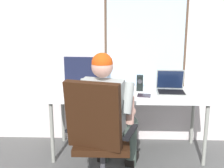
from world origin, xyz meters
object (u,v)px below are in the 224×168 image
Objects in this scene: crt_monitor at (85,70)px; laptop at (171,86)px; wine_glass at (114,87)px; cd_case at (144,95)px; person_seated at (107,114)px; office_chair at (98,131)px; desk at (128,97)px; desk_speaker at (140,83)px.

laptop is at bearing 2.29° from crt_monitor.
crt_monitor is 3.24× the size of wine_glass.
laptop is at bearing 30.39° from cd_case.
office_chair is at bearing -104.37° from person_seated.
desk is 11.86× the size of wine_glass.
wine_glass is at bearing 83.06° from person_seated.
laptop is 0.36m from desk_speaker.
crt_monitor reaches higher than desk.
cd_case is at bearing -35.69° from desk.
crt_monitor is 0.66m from desk_speaker.
cd_case reaches higher than desk.
person_seated is at bearing -96.94° from wine_glass.
person_seated is (-0.21, -0.56, -0.01)m from desk.
wine_glass is at bearing -177.56° from cd_case.
desk_speaker is (0.14, 0.12, 0.14)m from desk.
crt_monitor is (-0.49, 0.02, 0.31)m from desk.
desk is at bearing 41.68° from wine_glass.
office_chair is 0.83m from cd_case.
desk_speaker is at bearing 97.73° from cd_case.
laptop reaches higher than wine_glass.
person_seated is 0.78m from desk_speaker.
cd_case is (0.45, 0.69, 0.13)m from office_chair.
office_chair is 0.28m from person_seated.
office_chair is 3.22× the size of laptop.
cd_case is (0.66, -0.15, -0.25)m from crt_monitor.
desk_speaker is 1.13× the size of cd_case.
crt_monitor is at bearing 167.47° from cd_case.
crt_monitor is 1.00m from laptop.
person_seated is 0.72m from crt_monitor.
crt_monitor is at bearing 104.34° from office_chair.
laptop is 0.37m from cd_case.
wine_glass is (0.33, -0.16, -0.15)m from crt_monitor.
desk_speaker is 0.26m from cd_case.
person_seated is at bearing -110.32° from desk.
desk is at bearing 144.31° from cd_case.
desk_speaker reaches higher than wine_glass.
person_seated is 0.45m from wine_glass.
person_seated reaches higher than desk_speaker.
wine_glass is 0.39m from desk_speaker.
crt_monitor is 3.07× the size of cd_case.
desk is 9.92× the size of desk_speaker.
cd_case is at bearing 57.25° from office_chair.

